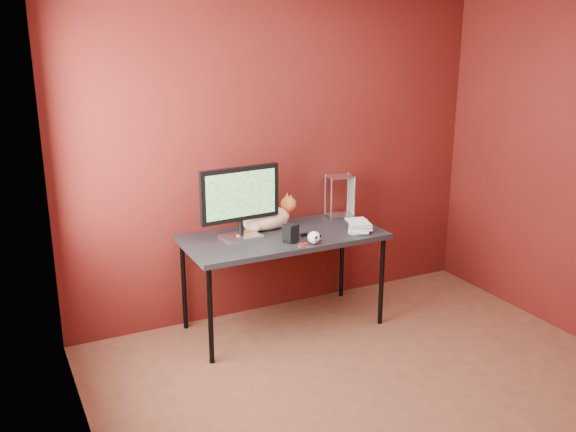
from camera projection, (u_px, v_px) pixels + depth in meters
name	position (u px, v px, depth m)	size (l,w,h in m)	color
room	(417.00, 181.00, 3.50)	(3.52, 3.52, 2.61)	brown
desk	(283.00, 241.00, 4.83)	(1.50, 0.70, 0.75)	black
monitor	(240.00, 199.00, 4.65)	(0.62, 0.22, 0.54)	#BBBCC1
cat	(268.00, 218.00, 4.92)	(0.55, 0.24, 0.26)	orange
skull_mug	(314.00, 238.00, 4.60)	(0.09, 0.10, 0.09)	silver
speaker	(291.00, 234.00, 4.64)	(0.12, 0.11, 0.13)	black
book_stack	(350.00, 177.00, 4.81)	(0.24, 0.26, 0.84)	beige
wire_rack	(340.00, 196.00, 5.24)	(0.23, 0.20, 0.34)	#BBBCC1
pocket_knife	(303.00, 245.00, 4.57)	(0.07, 0.02, 0.01)	#A0250C
black_gadget	(304.00, 235.00, 4.78)	(0.05, 0.03, 0.02)	black
washer	(301.00, 246.00, 4.56)	(0.04, 0.04, 0.00)	#BBBCC1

